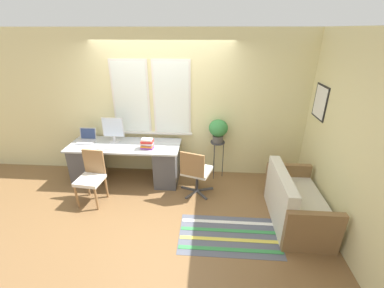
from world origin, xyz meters
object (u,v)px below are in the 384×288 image
(office_chair_swivel, at_px, (196,171))
(potted_plant, at_px, (218,129))
(keyboard, at_px, (109,148))
(couch_loveseat, at_px, (295,204))
(monitor, at_px, (113,130))
(plant_stand, at_px, (218,146))
(laptop, at_px, (87,139))
(book_stack, at_px, (147,144))
(mouse, at_px, (125,148))
(desk_chair_wooden, at_px, (91,176))

(office_chair_swivel, relative_size, potted_plant, 2.01)
(keyboard, relative_size, potted_plant, 0.97)
(couch_loveseat, bearing_deg, monitor, 70.90)
(keyboard, xyz_separation_m, plant_stand, (1.93, 0.42, -0.10))
(office_chair_swivel, distance_m, potted_plant, 0.90)
(couch_loveseat, bearing_deg, potted_plant, 43.84)
(laptop, height_order, monitor, monitor)
(book_stack, relative_size, office_chair_swivel, 0.26)
(monitor, relative_size, keyboard, 1.12)
(mouse, bearing_deg, office_chair_swivel, -8.61)
(couch_loveseat, xyz_separation_m, plant_stand, (-1.14, 1.19, 0.37))
(book_stack, bearing_deg, plant_stand, 16.89)
(laptop, relative_size, book_stack, 1.34)
(desk_chair_wooden, xyz_separation_m, plant_stand, (2.07, 0.92, 0.18))
(plant_stand, bearing_deg, potted_plant, 0.00)
(book_stack, xyz_separation_m, potted_plant, (1.24, 0.38, 0.16))
(keyboard, xyz_separation_m, book_stack, (0.68, 0.04, 0.09))
(monitor, bearing_deg, laptop, -176.60)
(laptop, relative_size, monitor, 0.65)
(plant_stand, xyz_separation_m, potted_plant, (0.00, 0.00, 0.34))
(book_stack, relative_size, potted_plant, 0.53)
(monitor, height_order, office_chair_swivel, monitor)
(plant_stand, bearing_deg, mouse, -165.49)
(couch_loveseat, relative_size, potted_plant, 3.08)
(desk_chair_wooden, height_order, potted_plant, potted_plant)
(book_stack, xyz_separation_m, office_chair_swivel, (0.87, -0.24, -0.38))
(laptop, relative_size, potted_plant, 0.71)
(office_chair_swivel, distance_m, couch_loveseat, 1.63)
(couch_loveseat, relative_size, plant_stand, 1.78)
(keyboard, xyz_separation_m, potted_plant, (1.93, 0.42, 0.24))
(couch_loveseat, distance_m, plant_stand, 1.68)
(office_chair_swivel, height_order, couch_loveseat, office_chair_swivel)
(desk_chair_wooden, relative_size, office_chair_swivel, 1.01)
(keyboard, distance_m, desk_chair_wooden, 0.59)
(book_stack, distance_m, office_chair_swivel, 0.98)
(laptop, distance_m, plant_stand, 2.45)
(desk_chair_wooden, relative_size, plant_stand, 1.17)
(mouse, distance_m, couch_loveseat, 2.92)
(keyboard, distance_m, book_stack, 0.69)
(book_stack, bearing_deg, desk_chair_wooden, -146.60)
(couch_loveseat, xyz_separation_m, potted_plant, (-1.14, 1.19, 0.71))
(desk_chair_wooden, bearing_deg, couch_loveseat, 0.79)
(monitor, xyz_separation_m, couch_loveseat, (3.06, -1.06, -0.70))
(laptop, height_order, potted_plant, potted_plant)
(laptop, distance_m, office_chair_swivel, 2.14)
(laptop, relative_size, couch_loveseat, 0.23)
(keyboard, distance_m, couch_loveseat, 3.19)
(monitor, relative_size, book_stack, 2.04)
(desk_chair_wooden, bearing_deg, book_stack, 38.92)
(keyboard, bearing_deg, monitor, 88.98)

